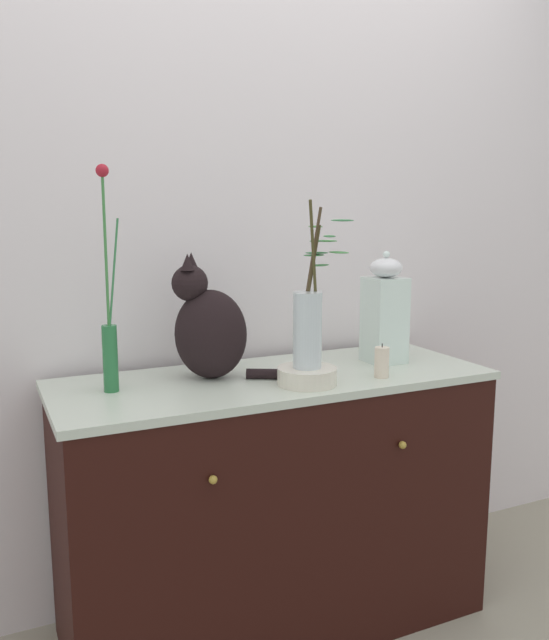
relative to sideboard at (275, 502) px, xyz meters
The scene contains 9 objects.
ground_plane 0.43m from the sideboard, 90.00° to the left, with size 6.00×6.00×0.00m, color #A19783.
wall_back 0.93m from the sideboard, 90.00° to the left, with size 4.40×0.08×2.60m, color silver.
sideboard is the anchor object (origin of this frame).
cat_sitting 0.62m from the sideboard, 162.75° to the left, with size 0.43×0.29×0.39m.
vase_slim_green 0.79m from the sideboard, behind, with size 0.06×0.04×0.65m.
bowl_porcelain 0.48m from the sideboard, 71.37° to the right, with size 0.18×0.18×0.05m, color silver.
vase_glass_clear 0.64m from the sideboard, 69.69° to the right, with size 0.16×0.19×0.50m.
jar_lidded_porcelain 0.74m from the sideboard, ahead, with size 0.12×0.12×0.38m.
candle_pillar 0.58m from the sideboard, 28.01° to the right, with size 0.05×0.05×0.11m.
Camera 1 is at (-0.85, -1.82, 1.37)m, focal length 36.41 mm.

